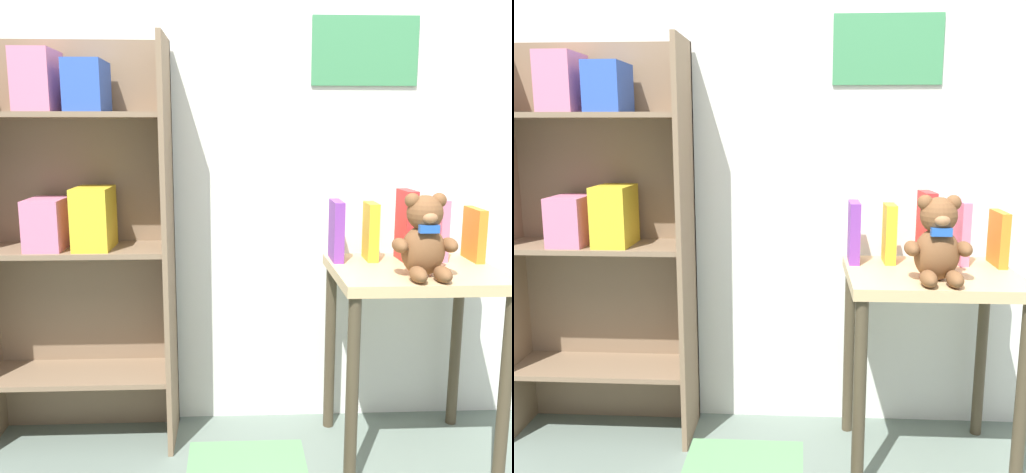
# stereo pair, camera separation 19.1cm
# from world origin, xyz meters

# --- Properties ---
(wall_back) EXTENTS (4.80, 0.07, 2.50)m
(wall_back) POSITION_xyz_m (0.00, 1.45, 1.25)
(wall_back) COLOR silver
(wall_back) RESTS_ON ground_plane
(bookshelf_side) EXTENTS (0.68, 0.26, 1.44)m
(bookshelf_side) POSITION_xyz_m (-0.84, 1.31, 0.82)
(bookshelf_side) COLOR #7F664C
(bookshelf_side) RESTS_ON ground_plane
(display_table) EXTENTS (0.55, 0.46, 0.68)m
(display_table) POSITION_xyz_m (0.33, 1.13, 0.55)
(display_table) COLOR tan
(display_table) RESTS_ON ground_plane
(teddy_bear) EXTENTS (0.20, 0.18, 0.26)m
(teddy_bear) POSITION_xyz_m (0.31, 1.02, 0.80)
(teddy_bear) COLOR brown
(teddy_bear) RESTS_ON display_table
(book_standing_purple) EXTENTS (0.04, 0.14, 0.21)m
(book_standing_purple) POSITION_xyz_m (0.08, 1.27, 0.78)
(book_standing_purple) COLOR purple
(book_standing_purple) RESTS_ON display_table
(book_standing_yellow) EXTENTS (0.04, 0.11, 0.20)m
(book_standing_yellow) POSITION_xyz_m (0.20, 1.26, 0.78)
(book_standing_yellow) COLOR gold
(book_standing_yellow) RESTS_ON display_table
(book_standing_red) EXTENTS (0.04, 0.13, 0.25)m
(book_standing_red) POSITION_xyz_m (0.33, 1.25, 0.80)
(book_standing_red) COLOR red
(book_standing_red) RESTS_ON display_table
(book_standing_pink) EXTENTS (0.03, 0.14, 0.22)m
(book_standing_pink) POSITION_xyz_m (0.45, 1.27, 0.79)
(book_standing_pink) COLOR #D17093
(book_standing_pink) RESTS_ON display_table
(book_standing_orange) EXTENTS (0.03, 0.15, 0.18)m
(book_standing_orange) POSITION_xyz_m (0.57, 1.24, 0.77)
(book_standing_orange) COLOR orange
(book_standing_orange) RESTS_ON display_table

